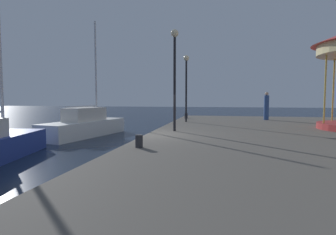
# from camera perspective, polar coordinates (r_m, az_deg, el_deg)

# --- Properties ---
(ground_plane) EXTENTS (120.00, 120.00, 0.00)m
(ground_plane) POSITION_cam_1_polar(r_m,az_deg,el_deg) (11.93, -4.48, -7.27)
(ground_plane) COLOR #162338
(quay_dock) EXTENTS (14.42, 25.40, 0.80)m
(quay_dock) POSITION_cam_1_polar(r_m,az_deg,el_deg) (12.12, 30.65, -5.74)
(quay_dock) COLOR #5B564F
(quay_dock) RESTS_ON ground
(sailboat_white) EXTENTS (2.98, 6.38, 7.24)m
(sailboat_white) POSITION_cam_1_polar(r_m,az_deg,el_deg) (17.48, -17.01, -1.54)
(sailboat_white) COLOR white
(sailboat_white) RESTS_ON ground
(lamp_post_near_edge) EXTENTS (0.36, 0.36, 4.70)m
(lamp_post_near_edge) POSITION_cam_1_polar(r_m,az_deg,el_deg) (12.82, 1.40, 11.38)
(lamp_post_near_edge) COLOR black
(lamp_post_near_edge) RESTS_ON quay_dock
(lamp_post_mid_promenade) EXTENTS (0.36, 0.36, 4.30)m
(lamp_post_mid_promenade) POSITION_cam_1_polar(r_m,az_deg,el_deg) (17.81, 3.85, 8.57)
(lamp_post_mid_promenade) COLOR black
(lamp_post_mid_promenade) RESTS_ON quay_dock
(bollard_north) EXTENTS (0.24, 0.24, 0.40)m
(bollard_north) POSITION_cam_1_polar(r_m,az_deg,el_deg) (20.72, 3.81, 0.36)
(bollard_north) COLOR #2D2D33
(bollard_north) RESTS_ON quay_dock
(bollard_south) EXTENTS (0.24, 0.24, 0.40)m
(bollard_south) POSITION_cam_1_polar(r_m,az_deg,el_deg) (8.61, -6.09, -4.95)
(bollard_south) COLOR #2D2D33
(bollard_south) RESTS_ON quay_dock
(person_far_corner) EXTENTS (0.34, 0.34, 1.98)m
(person_far_corner) POSITION_cam_1_polar(r_m,az_deg,el_deg) (20.50, 19.93, 2.13)
(person_far_corner) COLOR #2D4C8C
(person_far_corner) RESTS_ON quay_dock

